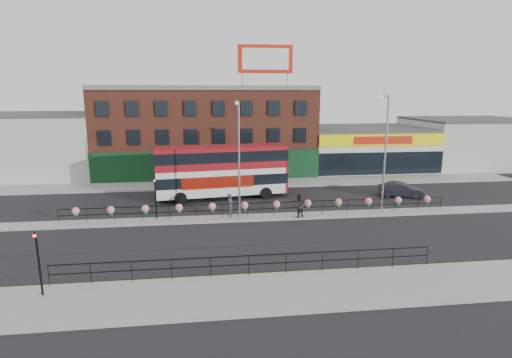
{
  "coord_description": "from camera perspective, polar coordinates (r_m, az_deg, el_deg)",
  "views": [
    {
      "loc": [
        -4.0,
        -29.58,
        9.59
      ],
      "look_at": [
        0.0,
        3.0,
        2.5
      ],
      "focal_mm": 28.0,
      "sensor_mm": 36.0,
      "label": 1
    }
  ],
  "objects": [
    {
      "name": "south_railing",
      "position": [
        21.4,
        -1.06,
        -11.6
      ],
      "size": [
        20.04,
        0.05,
        1.12
      ],
      "color": "black",
      "rests_on": "south_pavement"
    },
    {
      "name": "north_pavement",
      "position": [
        42.84,
        -1.47,
        -0.65
      ],
      "size": [
        60.0,
        4.0,
        0.15
      ],
      "primitive_type": "cube",
      "color": "gray",
      "rests_on": "ground"
    },
    {
      "name": "billboard",
      "position": [
        45.18,
        1.35,
        16.75
      ],
      "size": [
        6.0,
        0.29,
        4.4
      ],
      "color": "#B61B0C",
      "rests_on": "brick_building"
    },
    {
      "name": "south_pavement",
      "position": [
        20.39,
        5.35,
        -15.7
      ],
      "size": [
        60.0,
        4.0,
        0.15
      ],
      "primitive_type": "cube",
      "color": "gray",
      "rests_on": "ground"
    },
    {
      "name": "double_decker_bus",
      "position": [
        36.86,
        -4.86,
        1.82
      ],
      "size": [
        12.24,
        4.23,
        4.85
      ],
      "color": "silver",
      "rests_on": "ground"
    },
    {
      "name": "lamp_column_east",
      "position": [
        33.18,
        17.88,
        4.83
      ],
      "size": [
        0.33,
        1.64,
        9.33
      ],
      "color": "gray",
      "rests_on": "median"
    },
    {
      "name": "median",
      "position": [
        31.33,
        0.67,
        -5.49
      ],
      "size": [
        60.0,
        1.6,
        0.15
      ],
      "primitive_type": "cube",
      "color": "gray",
      "rests_on": "ground"
    },
    {
      "name": "ground",
      "position": [
        31.35,
        0.67,
        -5.62
      ],
      "size": [
        120.0,
        120.0,
        0.0
      ],
      "primitive_type": "plane",
      "color": "black",
      "rests_on": "ground"
    },
    {
      "name": "warehouse_east",
      "position": [
        60.89,
        27.96,
        4.7
      ],
      "size": [
        14.5,
        12.0,
        6.3
      ],
      "color": "#ABAAA6",
      "rests_on": "ground"
    },
    {
      "name": "traffic_light_median",
      "position": [
        31.06,
        -14.21,
        -1.44
      ],
      "size": [
        0.15,
        0.28,
        3.65
      ],
      "color": "black",
      "rests_on": "median"
    },
    {
      "name": "brick_building",
      "position": [
        49.74,
        -7.03,
        6.95
      ],
      "size": [
        25.0,
        12.21,
        10.3
      ],
      "color": "brown",
      "rests_on": "ground"
    },
    {
      "name": "traffic_light_south",
      "position": [
        21.44,
        -28.79,
        -8.79
      ],
      "size": [
        0.15,
        0.28,
        3.65
      ],
      "color": "black",
      "rests_on": "south_pavement"
    },
    {
      "name": "supermarket",
      "position": [
        53.82,
        14.92,
        4.37
      ],
      "size": [
        15.0,
        12.25,
        5.3
      ],
      "color": "silver",
      "rests_on": "ground"
    },
    {
      "name": "pedestrian_a",
      "position": [
        31.02,
        -3.68,
        -3.77
      ],
      "size": [
        0.97,
        0.9,
        1.85
      ],
      "primitive_type": "imported",
      "rotation": [
        0.0,
        0.0,
        1.2
      ],
      "color": "#31303E",
      "rests_on": "median"
    },
    {
      "name": "warehouse_west",
      "position": [
        53.88,
        -29.12,
        4.32
      ],
      "size": [
        15.5,
        12.0,
        7.3
      ],
      "color": "#ABAAA6",
      "rests_on": "ground"
    },
    {
      "name": "median_railing",
      "position": [
        31.05,
        0.68,
        -3.79
      ],
      "size": [
        30.04,
        0.56,
        1.23
      ],
      "color": "black",
      "rests_on": "median"
    },
    {
      "name": "car",
      "position": [
        39.93,
        20.03,
        -1.45
      ],
      "size": [
        4.1,
        5.08,
        1.37
      ],
      "primitive_type": "imported",
      "rotation": [
        0.0,
        0.0,
        1.23
      ],
      "color": "#22232D",
      "rests_on": "ground"
    },
    {
      "name": "pedestrian_b",
      "position": [
        31.06,
        6.07,
        -3.82
      ],
      "size": [
        1.45,
        1.41,
        1.82
      ],
      "primitive_type": "imported",
      "rotation": [
        0.0,
        0.0,
        3.61
      ],
      "color": "black",
      "rests_on": "median"
    },
    {
      "name": "yellow_line_inner",
      "position": [
        22.43,
        4.07,
        -13.14
      ],
      "size": [
        60.0,
        0.1,
        0.01
      ],
      "primitive_type": "cube",
      "color": "gold",
      "rests_on": "ground"
    },
    {
      "name": "lamp_column_west",
      "position": [
        30.16,
        -2.48,
        4.19
      ],
      "size": [
        0.32,
        1.55,
        8.85
      ],
      "color": "gray",
      "rests_on": "median"
    },
    {
      "name": "yellow_line_outer",
      "position": [
        22.27,
        4.16,
        -13.34
      ],
      "size": [
        60.0,
        0.1,
        0.01
      ],
      "primitive_type": "cube",
      "color": "gold",
      "rests_on": "ground"
    }
  ]
}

